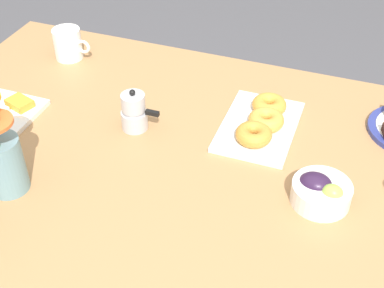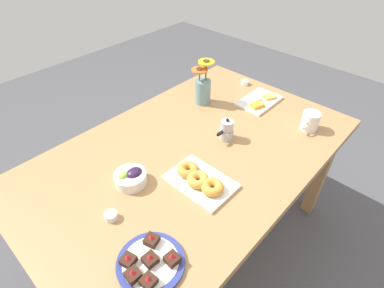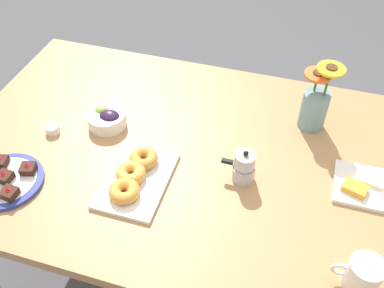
{
  "view_description": "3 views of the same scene",
  "coord_description": "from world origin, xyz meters",
  "px_view_note": "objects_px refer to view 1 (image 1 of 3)",
  "views": [
    {
      "loc": [
        0.35,
        -0.95,
        1.61
      ],
      "look_at": [
        0.0,
        0.0,
        0.78
      ],
      "focal_mm": 50.0,
      "sensor_mm": 36.0,
      "label": 1
    },
    {
      "loc": [
        0.78,
        0.73,
        1.67
      ],
      "look_at": [
        0.0,
        0.0,
        0.78
      ],
      "focal_mm": 28.0,
      "sensor_mm": 36.0,
      "label": 2
    },
    {
      "loc": [
        -0.28,
        0.94,
        1.75
      ],
      "look_at": [
        0.0,
        0.0,
        0.78
      ],
      "focal_mm": 40.0,
      "sensor_mm": 36.0,
      "label": 3
    }
  ],
  "objects_px": {
    "flower_vase": "(2,159)",
    "dining_table": "(192,181)",
    "coffee_mug": "(68,43)",
    "moka_pot": "(134,112)",
    "croissant_platter": "(261,122)",
    "grape_bowl": "(321,191)"
  },
  "relations": [
    {
      "from": "dining_table",
      "to": "flower_vase",
      "type": "bearing_deg",
      "value": -145.1
    },
    {
      "from": "grape_bowl",
      "to": "moka_pot",
      "type": "bearing_deg",
      "value": 168.07
    },
    {
      "from": "flower_vase",
      "to": "moka_pot",
      "type": "height_order",
      "value": "flower_vase"
    },
    {
      "from": "coffee_mug",
      "to": "moka_pot",
      "type": "xyz_separation_m",
      "value": [
        0.35,
        -0.26,
        -0.0
      ]
    },
    {
      "from": "dining_table",
      "to": "coffee_mug",
      "type": "bearing_deg",
      "value": 148.75
    },
    {
      "from": "croissant_platter",
      "to": "flower_vase",
      "type": "bearing_deg",
      "value": -139.6
    },
    {
      "from": "coffee_mug",
      "to": "grape_bowl",
      "type": "relative_size",
      "value": 0.91
    },
    {
      "from": "grape_bowl",
      "to": "flower_vase",
      "type": "bearing_deg",
      "value": -163.39
    },
    {
      "from": "dining_table",
      "to": "coffee_mug",
      "type": "distance_m",
      "value": 0.64
    },
    {
      "from": "dining_table",
      "to": "flower_vase",
      "type": "xyz_separation_m",
      "value": [
        -0.36,
        -0.25,
        0.17
      ]
    },
    {
      "from": "croissant_platter",
      "to": "moka_pot",
      "type": "height_order",
      "value": "moka_pot"
    },
    {
      "from": "croissant_platter",
      "to": "moka_pot",
      "type": "relative_size",
      "value": 2.35
    },
    {
      "from": "coffee_mug",
      "to": "flower_vase",
      "type": "xyz_separation_m",
      "value": [
        0.18,
        -0.57,
        0.04
      ]
    },
    {
      "from": "dining_table",
      "to": "moka_pot",
      "type": "bearing_deg",
      "value": 161.78
    },
    {
      "from": "dining_table",
      "to": "coffee_mug",
      "type": "height_order",
      "value": "coffee_mug"
    },
    {
      "from": "coffee_mug",
      "to": "moka_pot",
      "type": "height_order",
      "value": "moka_pot"
    },
    {
      "from": "coffee_mug",
      "to": "croissant_platter",
      "type": "distance_m",
      "value": 0.69
    },
    {
      "from": "flower_vase",
      "to": "dining_table",
      "type": "bearing_deg",
      "value": 34.9
    },
    {
      "from": "flower_vase",
      "to": "moka_pot",
      "type": "xyz_separation_m",
      "value": [
        0.18,
        0.31,
        -0.04
      ]
    },
    {
      "from": "dining_table",
      "to": "moka_pot",
      "type": "relative_size",
      "value": 13.45
    },
    {
      "from": "dining_table",
      "to": "grape_bowl",
      "type": "height_order",
      "value": "grape_bowl"
    },
    {
      "from": "croissant_platter",
      "to": "flower_vase",
      "type": "height_order",
      "value": "flower_vase"
    }
  ]
}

